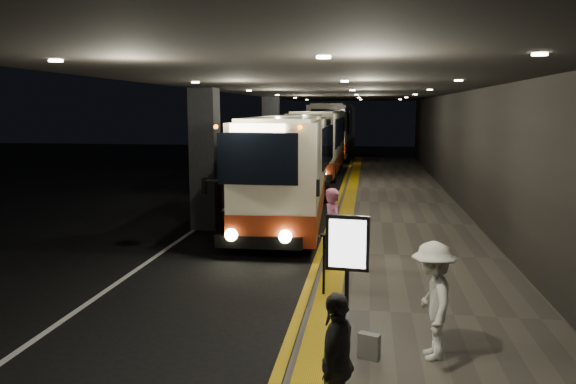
# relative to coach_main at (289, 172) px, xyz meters

# --- Properties ---
(ground) EXTENTS (90.00, 90.00, 0.00)m
(ground) POSITION_rel_coach_main_xyz_m (-0.92, -5.68, -1.64)
(ground) COLOR black
(lane_line_white) EXTENTS (0.12, 50.00, 0.01)m
(lane_line_white) POSITION_rel_coach_main_xyz_m (-2.72, -0.68, -1.64)
(lane_line_white) COLOR silver
(lane_line_white) RESTS_ON ground
(kerb_stripe_yellow) EXTENTS (0.18, 50.00, 0.01)m
(kerb_stripe_yellow) POSITION_rel_coach_main_xyz_m (1.43, -0.68, -1.64)
(kerb_stripe_yellow) COLOR gold
(kerb_stripe_yellow) RESTS_ON ground
(sidewalk) EXTENTS (4.50, 50.00, 0.15)m
(sidewalk) POSITION_rel_coach_main_xyz_m (3.83, -0.68, -1.57)
(sidewalk) COLOR #514C44
(sidewalk) RESTS_ON ground
(tactile_strip) EXTENTS (0.50, 50.00, 0.01)m
(tactile_strip) POSITION_rel_coach_main_xyz_m (1.93, -0.68, -1.49)
(tactile_strip) COLOR gold
(tactile_strip) RESTS_ON sidewalk
(terminal_wall) EXTENTS (0.10, 50.00, 6.00)m
(terminal_wall) POSITION_rel_coach_main_xyz_m (6.08, -0.68, 1.36)
(terminal_wall) COLOR black
(terminal_wall) RESTS_ON ground
(support_columns) EXTENTS (0.80, 24.80, 4.40)m
(support_columns) POSITION_rel_coach_main_xyz_m (-2.42, -1.68, 0.56)
(support_columns) COLOR black
(support_columns) RESTS_ON ground
(canopy) EXTENTS (9.00, 50.00, 0.40)m
(canopy) POSITION_rel_coach_main_xyz_m (1.58, -0.68, 2.96)
(canopy) COLOR black
(canopy) RESTS_ON support_columns
(coach_main) EXTENTS (2.85, 11.07, 3.42)m
(coach_main) POSITION_rel_coach_main_xyz_m (0.00, 0.00, 0.00)
(coach_main) COLOR beige
(coach_main) RESTS_ON ground
(coach_second) EXTENTS (2.39, 11.27, 3.54)m
(coach_second) POSITION_rel_coach_main_xyz_m (-0.17, 13.50, 0.06)
(coach_second) COLOR beige
(coach_second) RESTS_ON ground
(coach_third) EXTENTS (3.02, 12.92, 4.04)m
(coach_third) POSITION_rel_coach_main_xyz_m (-0.09, 25.92, 0.30)
(coach_third) COLOR beige
(coach_third) RESTS_ON ground
(passenger_boarding) EXTENTS (0.66, 0.78, 1.83)m
(passenger_boarding) POSITION_rel_coach_main_xyz_m (1.88, -6.04, -0.58)
(passenger_boarding) COLOR #B95682
(passenger_boarding) RESTS_ON sidewalk
(passenger_waiting_white) EXTENTS (0.57, 1.14, 1.73)m
(passenger_waiting_white) POSITION_rel_coach_main_xyz_m (3.61, -10.65, -0.63)
(passenger_waiting_white) COLOR white
(passenger_waiting_white) RESTS_ON sidewalk
(passenger_waiting_grey) EXTENTS (0.66, 1.02, 1.61)m
(passenger_waiting_grey) POSITION_rel_coach_main_xyz_m (2.35, -12.70, -0.69)
(passenger_waiting_grey) COLOR #4D4C51
(passenger_waiting_grey) RESTS_ON sidewalk
(bag_polka) EXTENTS (0.34, 0.24, 0.38)m
(bag_polka) POSITION_rel_coach_main_xyz_m (2.71, -10.84, -1.30)
(bag_polka) COLOR black
(bag_polka) RESTS_ON sidewalk
(info_sign) EXTENTS (0.81, 0.20, 1.69)m
(info_sign) POSITION_rel_coach_main_xyz_m (2.30, -8.59, -0.35)
(info_sign) COLOR black
(info_sign) RESTS_ON sidewalk
(stanchion_post) EXTENTS (0.05, 0.05, 1.19)m
(stanchion_post) POSITION_rel_coach_main_xyz_m (1.83, -8.07, -0.89)
(stanchion_post) COLOR black
(stanchion_post) RESTS_ON sidewalk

